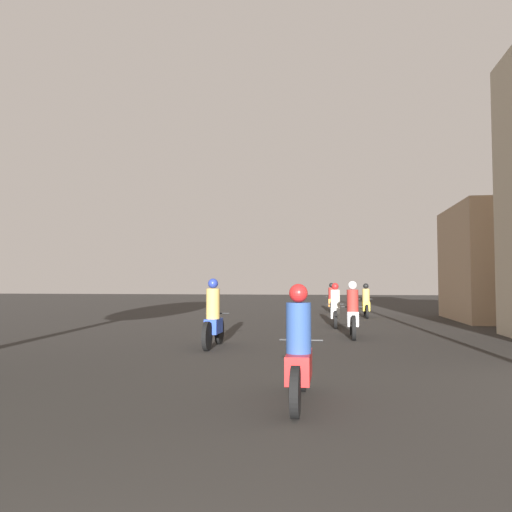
% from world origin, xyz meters
% --- Properties ---
extents(motorcycle_red, '(0.60, 2.02, 1.53)m').
position_xyz_m(motorcycle_red, '(0.38, 5.71, 0.61)').
color(motorcycle_red, black).
rests_on(motorcycle_red, ground_plane).
extents(motorcycle_blue, '(0.60, 1.93, 1.64)m').
position_xyz_m(motorcycle_blue, '(-1.98, 10.89, 0.66)').
color(motorcycle_blue, black).
rests_on(motorcycle_blue, ground_plane).
extents(motorcycle_silver, '(0.60, 1.95, 1.58)m').
position_xyz_m(motorcycle_silver, '(1.39, 13.46, 0.64)').
color(motorcycle_silver, black).
rests_on(motorcycle_silver, ground_plane).
extents(motorcycle_white, '(0.60, 2.04, 1.52)m').
position_xyz_m(motorcycle_white, '(0.94, 16.80, 0.61)').
color(motorcycle_white, black).
rests_on(motorcycle_white, ground_plane).
extents(motorcycle_yellow, '(0.60, 1.92, 1.49)m').
position_xyz_m(motorcycle_yellow, '(2.31, 21.61, 0.60)').
color(motorcycle_yellow, black).
rests_on(motorcycle_yellow, ground_plane).
extents(motorcycle_orange, '(0.60, 1.95, 1.50)m').
position_xyz_m(motorcycle_orange, '(0.82, 25.48, 0.60)').
color(motorcycle_orange, black).
rests_on(motorcycle_orange, ground_plane).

